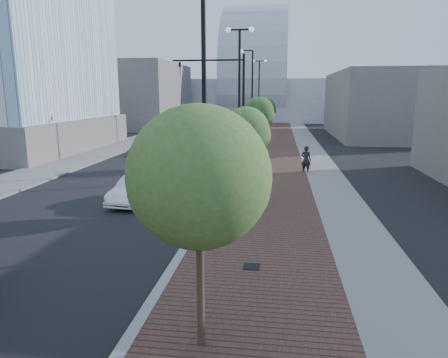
# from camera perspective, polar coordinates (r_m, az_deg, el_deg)

# --- Properties ---
(sidewalk) EXTENTS (7.00, 140.00, 0.12)m
(sidewalk) POSITION_cam_1_polar(r_m,az_deg,el_deg) (43.85, 8.24, 4.98)
(sidewalk) COLOR #4C2D23
(sidewalk) RESTS_ON ground
(concrete_strip) EXTENTS (2.40, 140.00, 0.13)m
(concrete_strip) POSITION_cam_1_polar(r_m,az_deg,el_deg) (43.95, 11.77, 4.87)
(concrete_strip) COLOR slate
(concrete_strip) RESTS_ON ground
(curb) EXTENTS (0.30, 140.00, 0.14)m
(curb) POSITION_cam_1_polar(r_m,az_deg,el_deg) (43.95, 3.66, 5.11)
(curb) COLOR gray
(curb) RESTS_ON ground
(west_sidewalk) EXTENTS (4.00, 140.00, 0.12)m
(west_sidewalk) POSITION_cam_1_polar(r_m,az_deg,el_deg) (46.71, -12.52, 5.24)
(west_sidewalk) COLOR slate
(west_sidewalk) RESTS_ON ground
(white_sedan) EXTENTS (1.75, 4.09, 1.31)m
(white_sedan) POSITION_cam_1_polar(r_m,az_deg,el_deg) (20.50, -12.41, -1.46)
(white_sedan) COLOR white
(white_sedan) RESTS_ON ground
(dark_car_mid) EXTENTS (3.91, 5.50, 1.39)m
(dark_car_mid) POSITION_cam_1_polar(r_m,az_deg,el_deg) (42.19, -4.70, 5.66)
(dark_car_mid) COLOR black
(dark_car_mid) RESTS_ON ground
(dark_car_far) EXTENTS (2.13, 4.37, 1.22)m
(dark_car_far) POSITION_cam_1_polar(r_m,az_deg,el_deg) (40.87, -0.12, 5.38)
(dark_car_far) COLOR black
(dark_car_far) RESTS_ON ground
(pedestrian) EXTENTS (0.81, 0.70, 1.88)m
(pedestrian) POSITION_cam_1_polar(r_m,az_deg,el_deg) (27.84, 11.55, 2.69)
(pedestrian) COLOR black
(pedestrian) RESTS_ON ground
(streetlight_1) EXTENTS (1.44, 0.56, 9.21)m
(streetlight_1) POSITION_cam_1_polar(r_m,az_deg,el_deg) (13.81, -3.26, 7.88)
(streetlight_1) COLOR black
(streetlight_1) RESTS_ON ground
(streetlight_2) EXTENTS (1.72, 0.56, 9.28)m
(streetlight_2) POSITION_cam_1_polar(r_m,az_deg,el_deg) (25.66, 2.17, 10.85)
(streetlight_2) COLOR black
(streetlight_2) RESTS_ON ground
(streetlight_3) EXTENTS (1.44, 0.56, 9.21)m
(streetlight_3) POSITION_cam_1_polar(r_m,az_deg,el_deg) (37.63, 3.82, 10.48)
(streetlight_3) COLOR black
(streetlight_3) RESTS_ON ground
(streetlight_4) EXTENTS (1.72, 0.56, 9.28)m
(streetlight_4) POSITION_cam_1_polar(r_m,az_deg,el_deg) (49.59, 4.95, 11.37)
(streetlight_4) COLOR black
(streetlight_4) RESTS_ON ground
(traffic_mast) EXTENTS (5.09, 0.20, 8.00)m
(traffic_mast) POSITION_cam_1_polar(r_m,az_deg,el_deg) (28.73, 0.95, 11.31)
(traffic_mast) COLOR black
(traffic_mast) RESTS_ON ground
(tree_0) EXTENTS (2.85, 2.85, 5.17)m
(tree_0) POSITION_cam_1_polar(r_m,az_deg,el_deg) (7.86, -3.19, 0.25)
(tree_0) COLOR #382619
(tree_0) RESTS_ON ground
(tree_1) EXTENTS (2.26, 2.19, 4.77)m
(tree_1) POSITION_cam_1_polar(r_m,az_deg,el_deg) (18.68, 3.24, 6.85)
(tree_1) COLOR #382619
(tree_1) RESTS_ON ground
(tree_2) EXTENTS (2.28, 2.22, 5.10)m
(tree_2) POSITION_cam_1_polar(r_m,az_deg,el_deg) (30.62, 5.07, 9.42)
(tree_2) COLOR #382619
(tree_2) RESTS_ON ground
(tree_3) EXTENTS (2.33, 2.27, 4.97)m
(tree_3) POSITION_cam_1_polar(r_m,az_deg,el_deg) (42.60, 5.87, 9.92)
(tree_3) COLOR #382619
(tree_3) RESTS_ON ground
(convention_center) EXTENTS (50.00, 30.00, 50.00)m
(convention_center) POSITION_cam_1_polar(r_m,az_deg,el_deg) (88.68, 4.56, 12.41)
(convention_center) COLOR #A1A7AB
(convention_center) RESTS_ON ground
(commercial_block_nw) EXTENTS (14.00, 20.00, 10.00)m
(commercial_block_nw) POSITION_cam_1_polar(r_m,az_deg,el_deg) (67.60, -12.48, 11.45)
(commercial_block_nw) COLOR slate
(commercial_block_nw) RESTS_ON ground
(commercial_block_ne) EXTENTS (12.00, 22.00, 8.00)m
(commercial_block_ne) POSITION_cam_1_polar(r_m,az_deg,el_deg) (55.07, 21.62, 9.80)
(commercial_block_ne) COLOR #68615D
(commercial_block_ne) RESTS_ON ground
(utility_cover_1) EXTENTS (0.50, 0.50, 0.02)m
(utility_cover_1) POSITION_cam_1_polar(r_m,az_deg,el_deg) (12.67, 3.92, -12.28)
(utility_cover_1) COLOR black
(utility_cover_1) RESTS_ON sidewalk
(utility_cover_2) EXTENTS (0.50, 0.50, 0.02)m
(utility_cover_2) POSITION_cam_1_polar(r_m,az_deg,el_deg) (23.13, 5.79, -1.05)
(utility_cover_2) COLOR black
(utility_cover_2) RESTS_ON sidewalk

